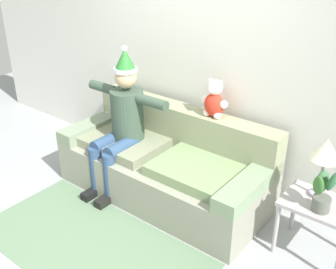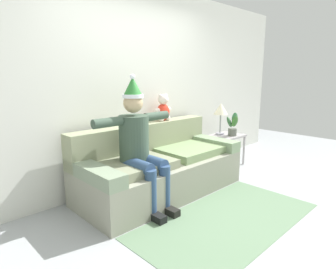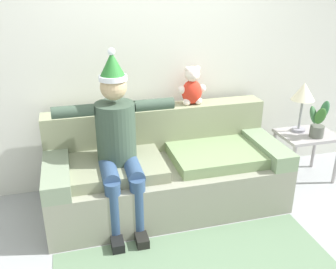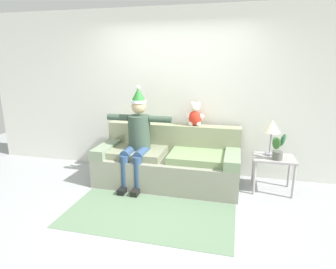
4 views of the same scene
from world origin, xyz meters
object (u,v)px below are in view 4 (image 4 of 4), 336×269
Objects in this scene: person_seated at (137,136)px; potted_plant at (278,148)px; teddy_bear at (195,115)px; side_table at (274,162)px; couch at (169,162)px; table_lamp at (272,128)px.

person_seated is 3.93× the size of potted_plant.
teddy_bear is 0.99× the size of potted_plant.
side_table is at bearing -11.87° from teddy_bear.
person_seated is at bearing -176.84° from potted_plant.
teddy_bear is (0.36, 0.29, 0.71)m from couch.
person_seated is at bearing -150.06° from teddy_bear.
table_lamp reaches higher than potted_plant.
side_table is at bearing 1.50° from couch.
potted_plant is (0.03, -0.10, 0.25)m from side_table.
couch is 4.15× the size of table_lamp.
couch is 1.56m from side_table.
potted_plant is at bearing -2.11° from couch.
person_seated reaches higher than teddy_bear.
teddy_bear reaches higher than couch.
couch reaches higher than side_table.
teddy_bear is 0.73× the size of table_lamp.
table_lamp is (-0.06, 0.09, 0.49)m from side_table.
side_table is at bearing 104.77° from potted_plant.
teddy_bear reaches higher than side_table.
teddy_bear is at bearing 164.02° from potted_plant.
side_table is (2.00, 0.21, -0.33)m from person_seated.
teddy_bear is (0.80, 0.46, 0.27)m from person_seated.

